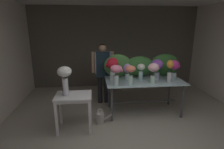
{
  "coord_description": "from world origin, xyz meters",
  "views": [
    {
      "loc": [
        -0.75,
        -2.31,
        2.08
      ],
      "look_at": [
        -0.37,
        1.39,
        1.08
      ],
      "focal_mm": 28.96,
      "sensor_mm": 36.0,
      "label": 1
    }
  ],
  "objects_px": {
    "display_table_glass": "(144,85)",
    "vase_violet_hydrangea": "(157,67)",
    "side_table_white": "(74,100)",
    "watering_can": "(100,118)",
    "vase_lilac_lilies": "(127,70)",
    "vase_ivory_roses": "(141,70)",
    "vase_sunset_stock": "(170,69)",
    "vase_white_roses_tall": "(65,77)",
    "florist": "(103,68)",
    "vase_magenta_snapdragons": "(174,67)",
    "vase_coral_peonies": "(130,73)",
    "vase_crimson_anemones": "(112,66)",
    "vase_rosy_dahlias": "(116,72)",
    "vase_blush_tulips": "(153,70)"
  },
  "relations": [
    {
      "from": "vase_blush_tulips",
      "to": "vase_sunset_stock",
      "type": "xyz_separation_m",
      "value": [
        0.4,
        0.06,
        -0.0
      ]
    },
    {
      "from": "vase_rosy_dahlias",
      "to": "vase_magenta_snapdragons",
      "type": "distance_m",
      "value": 1.51
    },
    {
      "from": "vase_lilac_lilies",
      "to": "vase_white_roses_tall",
      "type": "bearing_deg",
      "value": -153.46
    },
    {
      "from": "vase_magenta_snapdragons",
      "to": "vase_sunset_stock",
      "type": "xyz_separation_m",
      "value": [
        -0.22,
        -0.26,
        0.02
      ]
    },
    {
      "from": "vase_ivory_roses",
      "to": "vase_white_roses_tall",
      "type": "distance_m",
      "value": 1.8
    },
    {
      "from": "vase_lilac_lilies",
      "to": "vase_ivory_roses",
      "type": "xyz_separation_m",
      "value": [
        0.33,
        -0.01,
        -0.0
      ]
    },
    {
      "from": "side_table_white",
      "to": "vase_magenta_snapdragons",
      "type": "bearing_deg",
      "value": 15.93
    },
    {
      "from": "vase_coral_peonies",
      "to": "side_table_white",
      "type": "bearing_deg",
      "value": -166.42
    },
    {
      "from": "florist",
      "to": "vase_sunset_stock",
      "type": "distance_m",
      "value": 1.72
    },
    {
      "from": "vase_magenta_snapdragons",
      "to": "vase_crimson_anemones",
      "type": "bearing_deg",
      "value": 178.72
    },
    {
      "from": "vase_crimson_anemones",
      "to": "watering_can",
      "type": "relative_size",
      "value": 1.53
    },
    {
      "from": "florist",
      "to": "vase_white_roses_tall",
      "type": "xyz_separation_m",
      "value": [
        -0.8,
        -1.3,
        0.14
      ]
    },
    {
      "from": "vase_lilac_lilies",
      "to": "vase_coral_peonies",
      "type": "distance_m",
      "value": 0.38
    },
    {
      "from": "vase_magenta_snapdragons",
      "to": "vase_coral_peonies",
      "type": "relative_size",
      "value": 1.05
    },
    {
      "from": "vase_violet_hydrangea",
      "to": "display_table_glass",
      "type": "bearing_deg",
      "value": -171.78
    },
    {
      "from": "vase_violet_hydrangea",
      "to": "florist",
      "type": "bearing_deg",
      "value": 153.02
    },
    {
      "from": "vase_blush_tulips",
      "to": "vase_ivory_roses",
      "type": "height_order",
      "value": "vase_blush_tulips"
    },
    {
      "from": "florist",
      "to": "vase_blush_tulips",
      "type": "height_order",
      "value": "florist"
    },
    {
      "from": "vase_lilac_lilies",
      "to": "vase_white_roses_tall",
      "type": "relative_size",
      "value": 0.69
    },
    {
      "from": "watering_can",
      "to": "vase_blush_tulips",
      "type": "bearing_deg",
      "value": 7.8
    },
    {
      "from": "vase_violet_hydrangea",
      "to": "vase_white_roses_tall",
      "type": "xyz_separation_m",
      "value": [
        -2.06,
        -0.66,
        0.0
      ]
    },
    {
      "from": "vase_lilac_lilies",
      "to": "vase_sunset_stock",
      "type": "distance_m",
      "value": 0.97
    },
    {
      "from": "vase_magenta_snapdragons",
      "to": "vase_sunset_stock",
      "type": "relative_size",
      "value": 0.89
    },
    {
      "from": "watering_can",
      "to": "vase_violet_hydrangea",
      "type": "bearing_deg",
      "value": 18.51
    },
    {
      "from": "vase_blush_tulips",
      "to": "vase_white_roses_tall",
      "type": "xyz_separation_m",
      "value": [
        -1.87,
        -0.36,
        0.0
      ]
    },
    {
      "from": "vase_blush_tulips",
      "to": "vase_ivory_roses",
      "type": "distance_m",
      "value": 0.37
    },
    {
      "from": "vase_lilac_lilies",
      "to": "vase_ivory_roses",
      "type": "height_order",
      "value": "vase_lilac_lilies"
    },
    {
      "from": "vase_rosy_dahlias",
      "to": "display_table_glass",
      "type": "bearing_deg",
      "value": 24.52
    },
    {
      "from": "vase_rosy_dahlias",
      "to": "vase_crimson_anemones",
      "type": "distance_m",
      "value": 0.42
    },
    {
      "from": "vase_rosy_dahlias",
      "to": "vase_coral_peonies",
      "type": "relative_size",
      "value": 1.05
    },
    {
      "from": "display_table_glass",
      "to": "vase_violet_hydrangea",
      "type": "xyz_separation_m",
      "value": [
        0.31,
        0.05,
        0.43
      ]
    },
    {
      "from": "florist",
      "to": "vase_ivory_roses",
      "type": "bearing_deg",
      "value": -36.32
    },
    {
      "from": "vase_violet_hydrangea",
      "to": "vase_magenta_snapdragons",
      "type": "height_order",
      "value": "vase_violet_hydrangea"
    },
    {
      "from": "florist",
      "to": "vase_crimson_anemones",
      "type": "distance_m",
      "value": 0.65
    },
    {
      "from": "side_table_white",
      "to": "watering_can",
      "type": "xyz_separation_m",
      "value": [
        0.53,
        0.19,
        -0.52
      ]
    },
    {
      "from": "display_table_glass",
      "to": "vase_ivory_roses",
      "type": "height_order",
      "value": "vase_ivory_roses"
    },
    {
      "from": "vase_white_roses_tall",
      "to": "vase_lilac_lilies",
      "type": "bearing_deg",
      "value": 26.54
    },
    {
      "from": "vase_magenta_snapdragons",
      "to": "vase_crimson_anemones",
      "type": "xyz_separation_m",
      "value": [
        -1.5,
        0.03,
        0.06
      ]
    },
    {
      "from": "vase_violet_hydrangea",
      "to": "vase_coral_peonies",
      "type": "bearing_deg",
      "value": -152.92
    },
    {
      "from": "vase_violet_hydrangea",
      "to": "vase_crimson_anemones",
      "type": "distance_m",
      "value": 1.07
    },
    {
      "from": "vase_white_roses_tall",
      "to": "watering_can",
      "type": "bearing_deg",
      "value": 15.95
    },
    {
      "from": "vase_blush_tulips",
      "to": "vase_crimson_anemones",
      "type": "relative_size",
      "value": 0.85
    },
    {
      "from": "side_table_white",
      "to": "florist",
      "type": "xyz_separation_m",
      "value": [
        0.66,
        1.3,
        0.36
      ]
    },
    {
      "from": "vase_violet_hydrangea",
      "to": "vase_ivory_roses",
      "type": "xyz_separation_m",
      "value": [
        -0.39,
        0.0,
        -0.07
      ]
    },
    {
      "from": "vase_violet_hydrangea",
      "to": "vase_rosy_dahlias",
      "type": "height_order",
      "value": "vase_violet_hydrangea"
    },
    {
      "from": "display_table_glass",
      "to": "vase_lilac_lilies",
      "type": "distance_m",
      "value": 0.55
    },
    {
      "from": "florist",
      "to": "vase_ivory_roses",
      "type": "xyz_separation_m",
      "value": [
        0.87,
        -0.64,
        0.06
      ]
    },
    {
      "from": "vase_rosy_dahlias",
      "to": "watering_can",
      "type": "relative_size",
      "value": 1.29
    },
    {
      "from": "vase_lilac_lilies",
      "to": "vase_sunset_stock",
      "type": "relative_size",
      "value": 0.78
    },
    {
      "from": "vase_crimson_anemones",
      "to": "vase_white_roses_tall",
      "type": "xyz_separation_m",
      "value": [
        -0.99,
        -0.7,
        -0.03
      ]
    }
  ]
}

